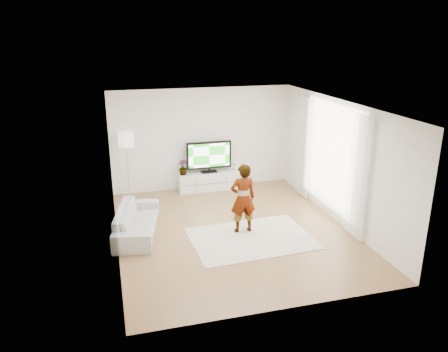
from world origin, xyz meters
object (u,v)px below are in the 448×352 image
object	(u,v)px
player	(243,198)
sofa	(137,221)
media_console	(209,181)
rug	(251,238)
television	(209,156)
floor_lamp	(126,142)

from	to	relation	value
player	sofa	xyz separation A→B (m)	(-2.26, 0.51, -0.49)
media_console	rug	distance (m)	3.27
media_console	rug	xyz separation A→B (m)	(0.14, -3.25, -0.24)
sofa	rug	bearing A→B (deg)	-99.77
player	sofa	bearing A→B (deg)	-12.02
television	rug	distance (m)	3.42
sofa	television	bearing A→B (deg)	-31.21
player	rug	bearing A→B (deg)	101.34
television	floor_lamp	bearing A→B (deg)	-177.24
rug	floor_lamp	size ratio (longest dim) A/B	1.42
player	television	bearing A→B (deg)	-87.95
media_console	sofa	distance (m)	3.21
media_console	floor_lamp	bearing A→B (deg)	-177.95
player	sofa	size ratio (longest dim) A/B	0.76
floor_lamp	sofa	bearing A→B (deg)	-89.61
player	sofa	distance (m)	2.36
floor_lamp	media_console	bearing A→B (deg)	2.05
media_console	floor_lamp	size ratio (longest dim) A/B	0.97
media_console	sofa	size ratio (longest dim) A/B	0.85
television	floor_lamp	size ratio (longest dim) A/B	0.70
player	media_console	bearing A→B (deg)	-87.93
rug	sofa	size ratio (longest dim) A/B	1.24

